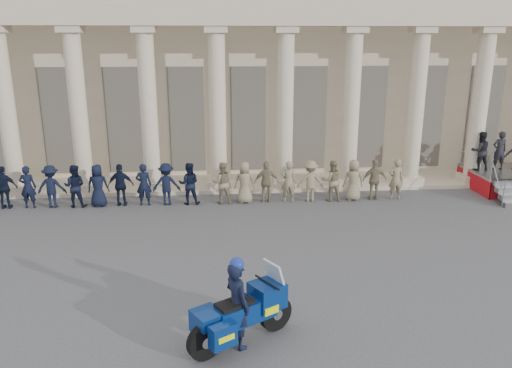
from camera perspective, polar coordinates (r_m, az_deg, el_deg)
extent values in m
plane|color=#464649|center=(12.63, 2.06, -11.17)|extent=(90.00, 90.00, 0.00)
cube|color=#C5B293|center=(26.22, -1.61, 13.29)|extent=(40.00, 10.00, 9.00)
cube|color=#C5B293|center=(20.79, -0.65, 0.16)|extent=(40.00, 2.60, 0.15)
cube|color=#C5B293|center=(19.22, -0.55, 19.10)|extent=(35.80, 1.00, 1.00)
cube|color=#C5B293|center=(21.39, -25.62, -0.38)|extent=(0.90, 0.90, 0.30)
cylinder|color=#C5B293|center=(20.83, -26.60, 7.43)|extent=(0.64, 0.64, 5.60)
cube|color=#C5B293|center=(20.58, -18.87, -0.24)|extent=(0.90, 0.90, 0.30)
cylinder|color=#C5B293|center=(20.00, -19.63, 7.90)|extent=(0.64, 0.64, 5.60)
cube|color=#C5B293|center=(19.84, -20.45, 16.25)|extent=(0.85, 0.85, 0.24)
cube|color=#C5B293|center=(20.09, -11.67, -0.09)|extent=(0.90, 0.90, 0.30)
cylinder|color=#C5B293|center=(19.49, -12.16, 8.27)|extent=(0.64, 0.64, 5.60)
cube|color=#C5B293|center=(19.33, -12.69, 16.87)|extent=(0.85, 0.85, 0.24)
cube|color=#C5B293|center=(19.92, -4.24, 0.07)|extent=(0.90, 0.90, 0.30)
cylinder|color=#C5B293|center=(19.32, -4.42, 8.51)|extent=(0.64, 0.64, 5.60)
cube|color=#C5B293|center=(19.15, -4.61, 17.20)|extent=(0.85, 0.85, 0.24)
cube|color=#C5B293|center=(20.09, 3.20, 0.23)|extent=(0.90, 0.90, 0.30)
cylinder|color=#C5B293|center=(19.49, 3.33, 8.60)|extent=(0.64, 0.64, 5.60)
cube|color=#C5B293|center=(19.33, 3.48, 17.21)|extent=(0.85, 0.85, 0.24)
cube|color=#C5B293|center=(20.59, 10.39, 0.38)|extent=(0.90, 0.90, 0.30)
cylinder|color=#C5B293|center=(20.01, 10.81, 8.54)|extent=(0.64, 0.64, 5.60)
cube|color=#C5B293|center=(19.85, 11.27, 16.92)|extent=(0.85, 0.85, 0.24)
cube|color=#C5B293|center=(21.40, 17.14, 0.52)|extent=(0.90, 0.90, 0.30)
cylinder|color=#C5B293|center=(20.84, 17.81, 8.35)|extent=(0.64, 0.64, 5.60)
cube|color=#C5B293|center=(20.69, 18.52, 16.38)|extent=(0.85, 0.85, 0.24)
cube|color=#C5B293|center=(22.48, 23.32, 0.64)|extent=(0.90, 0.90, 0.30)
cylinder|color=#C5B293|center=(21.95, 24.17, 8.08)|extent=(0.64, 0.64, 5.60)
cube|color=#C5B293|center=(21.80, 25.08, 15.67)|extent=(0.85, 0.85, 0.24)
cube|color=black|center=(22.38, -21.40, 6.69)|extent=(1.30, 0.12, 4.20)
cube|color=black|center=(21.77, -14.80, 7.02)|extent=(1.30, 0.12, 4.20)
cube|color=black|center=(21.46, -7.90, 7.28)|extent=(1.30, 0.12, 4.20)
cube|color=black|center=(21.46, -0.89, 7.43)|extent=(1.30, 0.12, 4.20)
cube|color=black|center=(21.77, 6.01, 7.47)|extent=(1.30, 0.12, 4.20)
cube|color=black|center=(22.39, 12.63, 7.41)|extent=(1.30, 0.12, 4.20)
cube|color=black|center=(23.28, 18.81, 7.26)|extent=(1.30, 0.12, 4.20)
cube|color=black|center=(24.41, 24.47, 7.05)|extent=(1.30, 0.12, 4.20)
imported|color=black|center=(19.76, -26.82, -0.36)|extent=(0.91, 0.38, 1.55)
imported|color=black|center=(19.46, -24.62, -0.32)|extent=(0.57, 0.37, 1.55)
imported|color=black|center=(19.19, -22.34, -0.27)|extent=(1.00, 0.58, 1.55)
imported|color=black|center=(18.96, -20.01, -0.22)|extent=(0.75, 0.59, 1.55)
imported|color=black|center=(18.75, -17.62, -0.17)|extent=(0.76, 0.49, 1.55)
imported|color=black|center=(18.58, -15.18, -0.12)|extent=(0.91, 0.38, 1.55)
imported|color=black|center=(18.45, -12.70, -0.07)|extent=(0.57, 0.37, 1.55)
imported|color=black|center=(18.35, -10.20, -0.01)|extent=(1.00, 0.58, 1.55)
imported|color=black|center=(18.28, -7.66, 0.04)|extent=(0.75, 0.59, 1.55)
imported|color=#7D7356|center=(18.25, -3.86, 0.13)|extent=(0.75, 0.59, 1.55)
imported|color=#7D7356|center=(18.27, -1.31, 0.18)|extent=(0.76, 0.49, 1.55)
imported|color=#7D7356|center=(18.33, 1.22, 0.23)|extent=(0.91, 0.38, 1.55)
imported|color=#7D7356|center=(18.43, 3.74, 0.29)|extent=(0.57, 0.37, 1.55)
imported|color=#7D7356|center=(18.56, 6.22, 0.34)|extent=(1.00, 0.58, 1.55)
imported|color=#7D7356|center=(18.72, 8.66, 0.39)|extent=(0.75, 0.59, 1.55)
imported|color=#7D7356|center=(18.92, 11.06, 0.44)|extent=(0.76, 0.49, 1.55)
imported|color=#7D7356|center=(19.15, 13.40, 0.49)|extent=(0.91, 0.38, 1.55)
imported|color=#7D7356|center=(19.42, 15.69, 0.53)|extent=(0.57, 0.37, 1.55)
cube|color=#A30D14|center=(21.82, 23.51, 0.26)|extent=(0.04, 2.70, 0.66)
cube|color=gray|center=(20.67, 27.10, -0.59)|extent=(1.10, 0.28, 0.19)
cube|color=gray|center=(20.85, 26.78, 0.13)|extent=(1.10, 0.28, 0.19)
cylinder|color=gray|center=(23.63, 26.35, 3.39)|extent=(3.78, 0.04, 0.04)
imported|color=black|center=(21.85, 24.25, 3.47)|extent=(0.75, 0.59, 1.55)
imported|color=black|center=(22.25, 26.06, 3.45)|extent=(0.57, 0.37, 1.55)
cylinder|color=black|center=(10.63, 2.25, -14.56)|extent=(0.71, 0.52, 0.74)
cylinder|color=black|center=(9.83, -5.81, -17.44)|extent=(0.71, 0.52, 0.74)
cube|color=navy|center=(10.06, -1.34, -14.32)|extent=(1.34, 1.07, 0.42)
cube|color=navy|center=(10.26, 1.28, -12.53)|extent=(0.83, 0.82, 0.50)
cube|color=silver|center=(10.38, 1.27, -13.77)|extent=(0.39, 0.41, 0.13)
cube|color=#B2BFCC|center=(10.19, 2.16, -10.34)|extent=(0.47, 0.56, 0.60)
cube|color=black|center=(9.84, -2.45, -13.58)|extent=(0.82, 0.71, 0.11)
cube|color=navy|center=(9.63, -5.59, -15.29)|extent=(0.53, 0.53, 0.25)
cube|color=navy|center=(9.51, -3.80, -16.89)|extent=(0.56, 0.47, 0.45)
cube|color=#D6E20B|center=(9.51, -3.80, -16.89)|extent=(0.43, 0.40, 0.11)
cube|color=navy|center=(10.03, -6.08, -15.04)|extent=(0.56, 0.47, 0.45)
cube|color=#D6E20B|center=(10.03, -6.08, -15.04)|extent=(0.43, 0.40, 0.11)
cylinder|color=silver|center=(10.18, -4.91, -16.33)|extent=(0.63, 0.45, 0.11)
cylinder|color=black|center=(10.13, 1.29, -11.19)|extent=(0.45, 0.69, 0.04)
imported|color=black|center=(9.88, -2.17, -13.61)|extent=(0.70, 0.78, 1.78)
sphere|color=navy|center=(9.49, -2.22, -9.19)|extent=(0.28, 0.28, 0.28)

